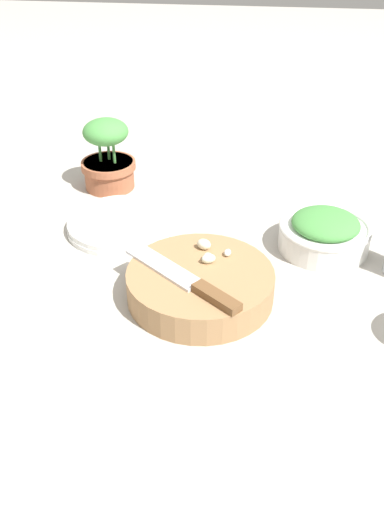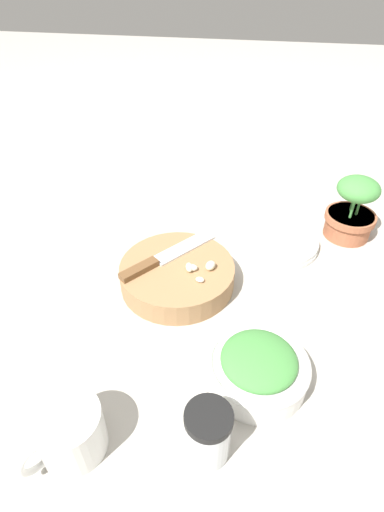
# 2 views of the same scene
# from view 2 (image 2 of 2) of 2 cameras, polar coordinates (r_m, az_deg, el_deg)

# --- Properties ---
(ground_plane) EXTENTS (5.00, 5.00, 0.00)m
(ground_plane) POSITION_cam_2_polar(r_m,az_deg,el_deg) (0.82, 2.34, -5.39)
(ground_plane) COLOR #B2ADA3
(cutting_board) EXTENTS (0.23, 0.23, 0.05)m
(cutting_board) POSITION_cam_2_polar(r_m,az_deg,el_deg) (0.82, -2.12, -2.71)
(cutting_board) COLOR #9E754C
(cutting_board) RESTS_ON ground_plane
(chef_knife) EXTENTS (0.20, 0.17, 0.01)m
(chef_knife) POSITION_cam_2_polar(r_m,az_deg,el_deg) (0.82, -4.12, -0.24)
(chef_knife) COLOR brown
(chef_knife) RESTS_ON cutting_board
(garlic_cloves) EXTENTS (0.06, 0.06, 0.02)m
(garlic_cloves) POSITION_cam_2_polar(r_m,az_deg,el_deg) (0.79, 0.98, -1.71)
(garlic_cloves) COLOR #EAE6C9
(garlic_cloves) RESTS_ON cutting_board
(herb_bowl) EXTENTS (0.16, 0.16, 0.07)m
(herb_bowl) POSITION_cam_2_polar(r_m,az_deg,el_deg) (0.67, 9.37, -15.40)
(herb_bowl) COLOR silver
(herb_bowl) RESTS_ON ground_plane
(spice_jar) EXTENTS (0.07, 0.07, 0.09)m
(spice_jar) POSITION_cam_2_polar(r_m,az_deg,el_deg) (0.59, 2.29, -24.02)
(spice_jar) COLOR silver
(spice_jar) RESTS_ON ground_plane
(coffee_mug) EXTENTS (0.11, 0.09, 0.08)m
(coffee_mug) POSITION_cam_2_polar(r_m,az_deg,el_deg) (0.62, -17.16, -22.90)
(coffee_mug) COLOR silver
(coffee_mug) RESTS_ON ground_plane
(plate_stack) EXTENTS (0.21, 0.21, 0.02)m
(plate_stack) POSITION_cam_2_polar(r_m,az_deg,el_deg) (0.96, 11.59, 2.22)
(plate_stack) COLOR silver
(plate_stack) RESTS_ON ground_plane
(potted_herb) EXTENTS (0.12, 0.12, 0.15)m
(potted_herb) POSITION_cam_2_polar(r_m,az_deg,el_deg) (1.01, 21.89, 5.94)
(potted_herb) COLOR #A35B3D
(potted_herb) RESTS_ON ground_plane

